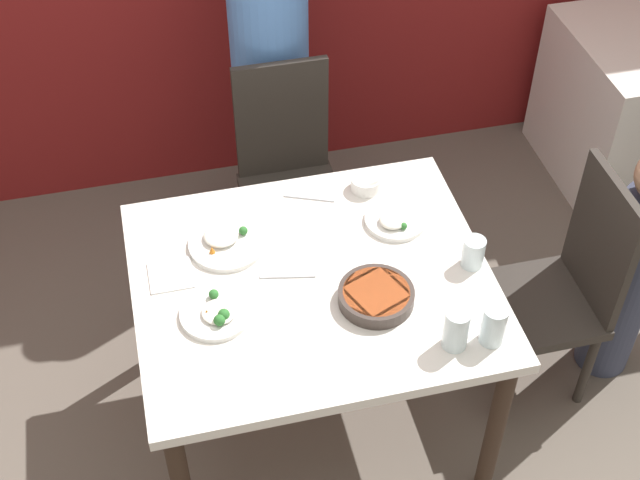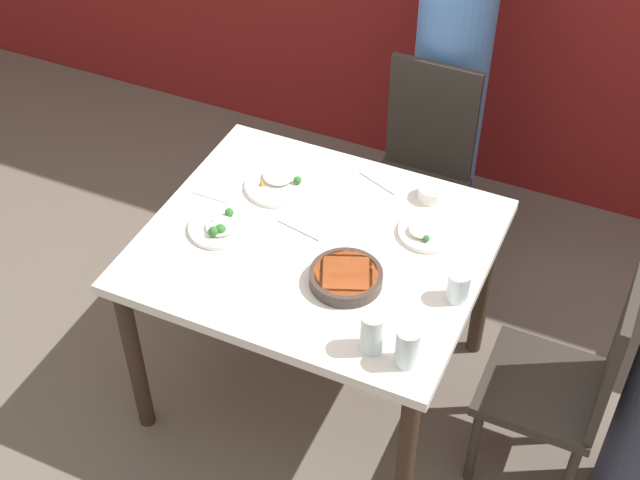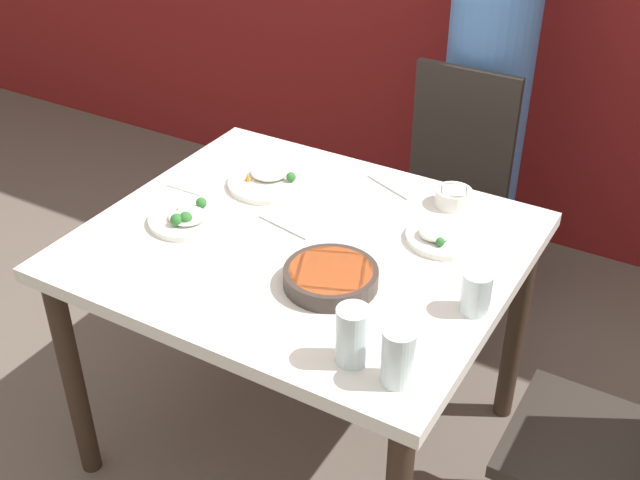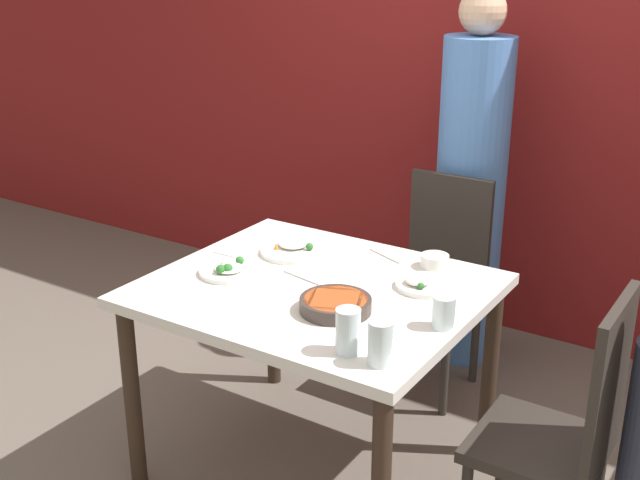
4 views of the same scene
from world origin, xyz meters
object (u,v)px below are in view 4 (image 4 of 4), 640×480
at_px(chair_adult_spot, 437,280).
at_px(chair_child_spot, 565,430).
at_px(plate_rice_adult, 423,284).
at_px(bowl_curry, 336,304).
at_px(person_adult, 470,195).
at_px(glass_water_tall, 381,343).

height_order(chair_adult_spot, chair_child_spot, same).
xyz_separation_m(chair_adult_spot, plate_rice_adult, (0.24, -0.65, 0.28)).
bearing_deg(bowl_curry, chair_adult_spot, 94.44).
bearing_deg(bowl_curry, person_adult, 93.35).
bearing_deg(person_adult, glass_water_tall, -76.48).
relative_size(chair_child_spot, bowl_curry, 4.01).
bearing_deg(chair_adult_spot, bowl_curry, -85.56).
height_order(chair_child_spot, plate_rice_adult, chair_child_spot).
bearing_deg(person_adult, plate_rice_adult, -76.36).
xyz_separation_m(chair_adult_spot, chair_child_spot, (0.82, -0.84, 0.00)).
bearing_deg(chair_adult_spot, person_adult, 90.00).
bearing_deg(chair_child_spot, person_adult, -144.66).
height_order(person_adult, glass_water_tall, person_adult).
relative_size(person_adult, bowl_curry, 7.27).
distance_m(bowl_curry, glass_water_tall, 0.37).
relative_size(plate_rice_adult, glass_water_tall, 1.55).
distance_m(chair_child_spot, person_adult, 1.46).
bearing_deg(glass_water_tall, bowl_curry, 141.95).
xyz_separation_m(chair_adult_spot, person_adult, (-0.00, 0.32, 0.31)).
height_order(chair_adult_spot, bowl_curry, chair_adult_spot).
relative_size(chair_child_spot, glass_water_tall, 7.03).
xyz_separation_m(person_adult, plate_rice_adult, (0.24, -0.98, -0.03)).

